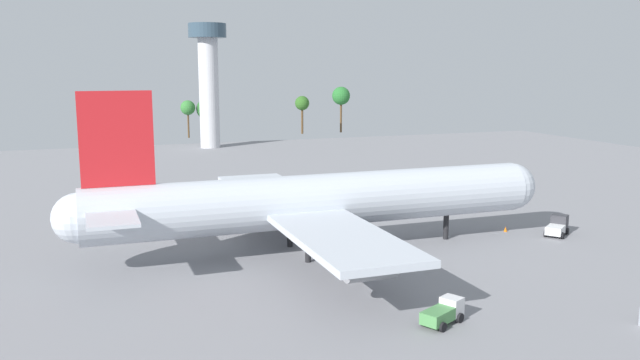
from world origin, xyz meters
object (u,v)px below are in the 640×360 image
object	(u,v)px
control_tower	(208,74)
pushback_tractor	(443,312)
maintenance_van	(558,226)
safety_cone_nose	(506,229)
cargo_airplane	(319,201)

from	to	relation	value
control_tower	pushback_tractor	bearing A→B (deg)	-92.08
maintenance_van	safety_cone_nose	size ratio (longest dim) A/B	7.20
control_tower	cargo_airplane	bearing A→B (deg)	-93.87
cargo_airplane	safety_cone_nose	distance (m)	27.93
cargo_airplane	control_tower	world-z (taller)	control_tower
maintenance_van	safety_cone_nose	distance (m)	6.69
pushback_tractor	safety_cone_nose	world-z (taller)	pushback_tractor
safety_cone_nose	control_tower	world-z (taller)	control_tower
safety_cone_nose	control_tower	distance (m)	112.34
cargo_airplane	pushback_tractor	distance (m)	25.49
cargo_airplane	control_tower	xyz separation A→B (m)	(7.40, 109.32, 14.12)
maintenance_van	control_tower	distance (m)	116.98
pushback_tractor	safety_cone_nose	bearing A→B (deg)	45.73
maintenance_van	pushback_tractor	world-z (taller)	maintenance_van
cargo_airplane	maintenance_van	distance (m)	33.25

